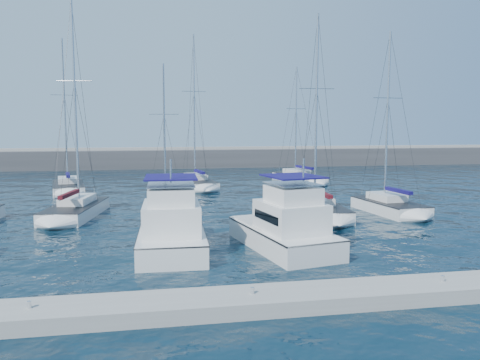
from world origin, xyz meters
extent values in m
plane|color=black|center=(0.00, 0.00, 0.00)|extent=(220.00, 220.00, 0.00)
cube|color=#424244|center=(0.00, 52.00, 1.00)|extent=(160.00, 6.00, 4.00)
cube|color=gray|center=(0.00, 52.00, 3.20)|extent=(160.00, 1.20, 0.50)
cube|color=gray|center=(0.00, -11.00, 0.30)|extent=(40.00, 2.20, 0.60)
cylinder|color=silver|center=(-8.00, -11.00, 0.72)|extent=(0.16, 0.16, 0.25)
cylinder|color=silver|center=(0.00, -11.00, 0.72)|extent=(0.16, 0.16, 0.25)
cylinder|color=silver|center=(8.00, -11.00, 0.72)|extent=(0.16, 0.16, 0.25)
cube|color=silver|center=(-2.72, -1.55, 0.40)|extent=(3.79, 8.65, 1.60)
cube|color=#262628|center=(-2.72, -1.55, 1.15)|extent=(3.86, 8.65, 0.08)
cube|color=silver|center=(-2.75, -2.59, 2.00)|extent=(3.13, 4.05, 1.60)
cube|color=black|center=(-2.75, -2.59, 2.08)|extent=(3.16, 3.26, 0.45)
cube|color=silver|center=(-2.76, -2.79, 3.25)|extent=(2.49, 2.84, 0.90)
cube|color=#120D50|center=(-2.76, -2.79, 4.25)|extent=(2.80, 3.25, 0.08)
cube|color=silver|center=(3.56, -2.40, 0.40)|extent=(5.06, 8.61, 1.60)
cube|color=#262628|center=(3.56, -2.40, 1.15)|extent=(5.13, 8.62, 0.08)
cube|color=silver|center=(3.75, -3.36, 2.00)|extent=(3.69, 4.26, 1.60)
cube|color=black|center=(3.75, -3.36, 2.08)|extent=(3.60, 3.54, 0.45)
cube|color=silver|center=(3.79, -3.56, 3.25)|extent=(2.87, 3.04, 0.90)
cube|color=#120D50|center=(3.79, -3.56, 4.25)|extent=(3.24, 3.47, 0.08)
cube|color=silver|center=(5.28, -1.02, 0.40)|extent=(3.25, 6.38, 1.60)
cube|color=#262628|center=(5.28, -1.02, 1.15)|extent=(3.30, 6.39, 0.08)
cube|color=silver|center=(5.16, -1.75, 2.00)|extent=(2.38, 3.10, 1.60)
cube|color=black|center=(5.16, -1.75, 2.08)|extent=(2.32, 2.55, 0.45)
cube|color=#4C0F16|center=(4.98, -2.85, 2.30)|extent=(2.10, 2.13, 0.07)
cube|color=silver|center=(-9.71, 9.41, 0.30)|extent=(4.28, 8.64, 1.30)
cube|color=#262628|center=(-9.71, 9.41, 0.93)|extent=(4.34, 8.65, 0.06)
cube|color=silver|center=(-9.63, 9.92, 1.25)|extent=(2.50, 3.88, 0.55)
cylinder|color=silver|center=(-9.58, 10.22, 8.92)|extent=(0.18, 0.18, 14.94)
cylinder|color=silver|center=(-9.91, 8.18, 1.80)|extent=(0.78, 4.10, 0.12)
cube|color=#4C0F16|center=(-9.92, 8.08, 1.95)|extent=(0.94, 3.73, 0.28)
cube|color=silver|center=(-2.78, 13.67, 0.30)|extent=(3.12, 6.93, 1.30)
cube|color=#262628|center=(-2.78, 13.67, 0.93)|extent=(3.18, 6.93, 0.06)
cube|color=silver|center=(-2.77, 14.10, 1.25)|extent=(1.98, 3.05, 0.55)
cylinder|color=silver|center=(-2.76, 14.35, 6.92)|extent=(0.18, 0.18, 10.95)
cylinder|color=silver|center=(-2.81, 12.64, 1.80)|extent=(0.23, 3.42, 0.12)
cube|color=#4C0F16|center=(-2.82, 12.54, 1.95)|extent=(0.45, 3.09, 0.28)
cube|color=silver|center=(8.70, 6.15, 0.30)|extent=(3.32, 7.68, 1.30)
cube|color=#262628|center=(8.70, 6.15, 0.93)|extent=(3.38, 7.69, 0.06)
cube|color=silver|center=(8.71, 6.62, 1.25)|extent=(2.11, 3.38, 0.55)
cylinder|color=silver|center=(8.72, 6.91, 8.44)|extent=(0.18, 0.18, 13.97)
cylinder|color=silver|center=(8.66, 5.01, 1.80)|extent=(0.23, 3.80, 0.12)
cube|color=#4C0F16|center=(8.66, 4.91, 1.95)|extent=(0.45, 3.43, 0.28)
cube|color=silver|center=(14.94, 6.64, 0.30)|extent=(3.76, 7.24, 1.30)
cube|color=#262628|center=(14.94, 6.64, 0.93)|extent=(3.81, 7.25, 0.06)
cube|color=silver|center=(14.89, 7.07, 1.25)|extent=(2.28, 3.24, 0.55)
cylinder|color=silver|center=(14.86, 7.33, 7.92)|extent=(0.18, 0.18, 12.94)
cylinder|color=silver|center=(15.06, 5.60, 1.80)|extent=(0.51, 3.47, 0.12)
cube|color=#120D50|center=(15.07, 5.50, 1.95)|extent=(0.70, 3.15, 0.28)
cube|color=silver|center=(-12.81, 23.85, 0.30)|extent=(4.53, 8.58, 1.30)
cube|color=#262628|center=(-12.81, 23.85, 0.93)|extent=(4.59, 8.59, 0.06)
cube|color=silver|center=(-12.91, 24.35, 1.25)|extent=(2.61, 3.88, 0.55)
cylinder|color=silver|center=(-12.97, 24.65, 8.78)|extent=(0.18, 0.18, 14.66)
cylinder|color=silver|center=(-12.57, 22.66, 1.80)|extent=(0.91, 4.02, 0.12)
cube|color=#120D50|center=(-12.55, 22.56, 1.95)|extent=(1.06, 3.66, 0.28)
cube|color=silver|center=(0.95, 24.82, 0.30)|extent=(4.34, 8.40, 1.30)
cube|color=#262628|center=(0.95, 24.82, 0.93)|extent=(4.40, 8.41, 0.06)
cube|color=silver|center=(0.87, 25.32, 1.25)|extent=(2.55, 3.78, 0.55)
cylinder|color=silver|center=(0.82, 25.61, 9.29)|extent=(0.18, 0.18, 15.68)
cylinder|color=silver|center=(1.14, 23.64, 1.80)|extent=(0.76, 3.97, 0.12)
cube|color=#120D50|center=(1.15, 23.54, 1.95)|extent=(0.92, 3.62, 0.28)
cube|color=silver|center=(14.04, 28.22, 0.30)|extent=(4.76, 9.44, 1.30)
cube|color=#262628|center=(14.04, 28.22, 0.93)|extent=(4.82, 9.45, 0.06)
cube|color=silver|center=(13.93, 28.78, 1.25)|extent=(2.71, 4.26, 0.55)
cylinder|color=silver|center=(13.86, 29.11, 7.87)|extent=(0.18, 0.18, 12.85)
cylinder|color=silver|center=(14.32, 26.90, 1.80)|extent=(1.03, 4.44, 0.12)
cube|color=#120D50|center=(14.34, 26.80, 1.95)|extent=(1.16, 4.04, 0.28)
camera|label=1|loc=(-3.49, -27.85, 6.95)|focal=35.00mm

